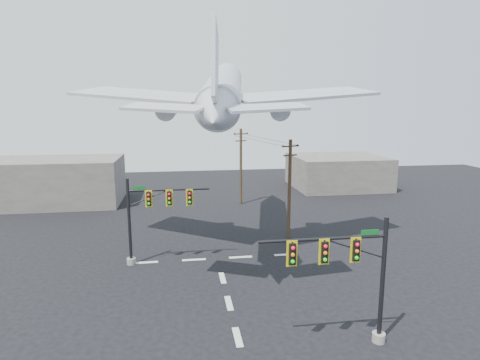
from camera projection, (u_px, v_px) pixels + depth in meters
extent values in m
plane|color=black|center=(238.00, 337.00, 22.59)|extent=(120.00, 120.00, 0.00)
cube|color=beige|center=(238.00, 337.00, 22.59)|extent=(0.40, 2.00, 0.01)
cube|color=beige|center=(229.00, 303.00, 26.48)|extent=(0.40, 2.00, 0.01)
cube|color=beige|center=(222.00, 278.00, 30.37)|extent=(0.40, 2.00, 0.01)
cube|color=beige|center=(146.00, 262.00, 33.37)|extent=(2.00, 0.40, 0.01)
cube|color=beige|center=(194.00, 260.00, 33.96)|extent=(2.00, 0.40, 0.01)
cube|color=beige|center=(241.00, 257.00, 34.55)|extent=(2.00, 0.40, 0.01)
cube|color=beige|center=(286.00, 255.00, 35.14)|extent=(2.00, 0.40, 0.01)
cylinder|color=gray|center=(379.00, 337.00, 22.11)|extent=(0.71, 0.71, 0.51)
cylinder|color=black|center=(382.00, 281.00, 21.51)|extent=(0.24, 0.24, 7.14)
cylinder|color=black|center=(324.00, 239.00, 20.55)|extent=(6.82, 0.16, 0.16)
cylinder|color=black|center=(354.00, 248.00, 20.91)|extent=(3.62, 0.08, 0.08)
cube|color=black|center=(356.00, 250.00, 20.77)|extent=(0.35, 0.31, 1.12)
cube|color=#CDB90C|center=(355.00, 250.00, 20.79)|extent=(0.56, 0.04, 1.38)
sphere|color=#FF0E28|center=(357.00, 245.00, 20.54)|extent=(0.20, 0.20, 0.20)
sphere|color=orange|center=(357.00, 251.00, 20.60)|extent=(0.20, 0.20, 0.20)
sphere|color=#0CC117|center=(357.00, 258.00, 20.66)|extent=(0.20, 0.20, 0.20)
cube|color=black|center=(324.00, 252.00, 20.52)|extent=(0.35, 0.31, 1.12)
cube|color=#CDB90C|center=(324.00, 252.00, 20.54)|extent=(0.56, 0.04, 1.38)
sphere|color=#FF0E28|center=(326.00, 246.00, 20.28)|extent=(0.20, 0.20, 0.20)
sphere|color=orange|center=(325.00, 253.00, 20.35)|extent=(0.20, 0.20, 0.20)
sphere|color=#0CC117|center=(325.00, 260.00, 20.41)|extent=(0.20, 0.20, 0.20)
cube|color=black|center=(292.00, 254.00, 20.27)|extent=(0.35, 0.31, 1.12)
cube|color=#CDB90C|center=(292.00, 253.00, 20.29)|extent=(0.56, 0.04, 1.38)
sphere|color=#FF0E28|center=(293.00, 248.00, 20.03)|extent=(0.20, 0.20, 0.20)
sphere|color=orange|center=(293.00, 255.00, 20.10)|extent=(0.20, 0.20, 0.20)
sphere|color=#0CC117|center=(293.00, 262.00, 20.16)|extent=(0.20, 0.20, 0.20)
cube|color=#0C561C|center=(370.00, 232.00, 20.81)|extent=(0.97, 0.04, 0.27)
cylinder|color=gray|center=(131.00, 261.00, 33.01)|extent=(0.72, 0.72, 0.51)
cylinder|color=black|center=(129.00, 222.00, 32.40)|extent=(0.25, 0.25, 7.19)
cylinder|color=black|center=(169.00, 190.00, 32.41)|extent=(6.51, 0.16, 0.16)
cylinder|color=black|center=(149.00, 198.00, 32.29)|extent=(3.48, 0.08, 0.08)
cube|color=black|center=(149.00, 199.00, 32.14)|extent=(0.35, 0.31, 1.13)
cube|color=#CDB90C|center=(149.00, 199.00, 32.16)|extent=(0.56, 0.04, 1.39)
sphere|color=#FF0E28|center=(148.00, 195.00, 31.91)|extent=(0.21, 0.21, 0.21)
sphere|color=orange|center=(149.00, 199.00, 31.97)|extent=(0.21, 0.21, 0.21)
sphere|color=#0CC117|center=(149.00, 204.00, 32.04)|extent=(0.21, 0.21, 0.21)
cube|color=black|center=(169.00, 198.00, 32.38)|extent=(0.35, 0.31, 1.13)
cube|color=#CDB90C|center=(169.00, 198.00, 32.40)|extent=(0.56, 0.04, 1.39)
sphere|color=#FF0E28|center=(169.00, 194.00, 32.15)|extent=(0.21, 0.21, 0.21)
sphere|color=orange|center=(169.00, 199.00, 32.21)|extent=(0.21, 0.21, 0.21)
sphere|color=#0CC117|center=(169.00, 203.00, 32.28)|extent=(0.21, 0.21, 0.21)
cube|color=black|center=(190.00, 197.00, 32.62)|extent=(0.35, 0.31, 1.13)
cube|color=#CDB90C|center=(190.00, 197.00, 32.64)|extent=(0.56, 0.04, 1.39)
sphere|color=#FF0E28|center=(189.00, 194.00, 32.39)|extent=(0.21, 0.21, 0.21)
sphere|color=orange|center=(190.00, 198.00, 32.45)|extent=(0.21, 0.21, 0.21)
sphere|color=#0CC117|center=(190.00, 202.00, 32.52)|extent=(0.21, 0.21, 0.21)
cube|color=#0C561C|center=(139.00, 188.00, 31.96)|extent=(0.98, 0.04, 0.27)
cylinder|color=#44321D|center=(289.00, 190.00, 38.85)|extent=(0.32, 0.32, 9.73)
cube|color=#44321D|center=(290.00, 146.00, 38.09)|extent=(1.86, 0.82, 0.13)
cube|color=#44321D|center=(290.00, 155.00, 38.25)|extent=(1.46, 0.67, 0.13)
cylinder|color=black|center=(283.00, 146.00, 37.65)|extent=(0.11, 0.11, 0.13)
cylinder|color=black|center=(290.00, 145.00, 38.07)|extent=(0.11, 0.11, 0.13)
cylinder|color=black|center=(298.00, 145.00, 38.49)|extent=(0.11, 0.11, 0.13)
cylinder|color=#44321D|center=(241.00, 167.00, 52.54)|extent=(0.34, 0.34, 9.98)
cube|color=#44321D|center=(241.00, 134.00, 51.76)|extent=(1.97, 0.70, 0.13)
cube|color=#44321D|center=(241.00, 141.00, 51.92)|extent=(1.54, 0.57, 0.13)
cylinder|color=black|center=(235.00, 133.00, 51.37)|extent=(0.11, 0.11, 0.13)
cylinder|color=black|center=(241.00, 133.00, 51.74)|extent=(0.11, 0.11, 0.13)
cylinder|color=black|center=(247.00, 133.00, 52.11)|extent=(0.11, 0.11, 0.13)
cylinder|color=black|center=(254.00, 140.00, 44.80)|extent=(2.61, 14.49, 0.03)
cylinder|color=black|center=(270.00, 140.00, 45.06)|extent=(2.54, 14.49, 0.03)
cylinder|color=silver|center=(223.00, 89.00, 35.45)|extent=(6.17, 20.27, 6.45)
cone|color=silver|center=(228.00, 75.00, 46.79)|extent=(3.85, 5.29, 3.84)
cone|color=silver|center=(215.00, 116.00, 24.11)|extent=(3.53, 5.19, 3.53)
cube|color=silver|center=(141.00, 95.00, 34.29)|extent=(13.04, 10.75, 0.99)
cube|color=silver|center=(305.00, 95.00, 34.24)|extent=(13.47, 7.77, 0.99)
cylinder|color=silver|center=(168.00, 108.00, 35.49)|extent=(2.27, 3.62, 2.27)
cylinder|color=silver|center=(279.00, 108.00, 35.46)|extent=(2.27, 3.62, 2.27)
cube|color=silver|center=(215.00, 64.00, 24.12)|extent=(0.90, 4.30, 5.56)
cube|color=silver|center=(164.00, 108.00, 24.50)|extent=(5.36, 3.95, 0.54)
cube|color=silver|center=(267.00, 108.00, 24.48)|extent=(5.11, 2.67, 0.54)
cube|color=slate|center=(51.00, 181.00, 53.14)|extent=(18.00, 10.00, 6.00)
cube|color=slate|center=(337.00, 172.00, 64.27)|extent=(14.00, 12.00, 5.00)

